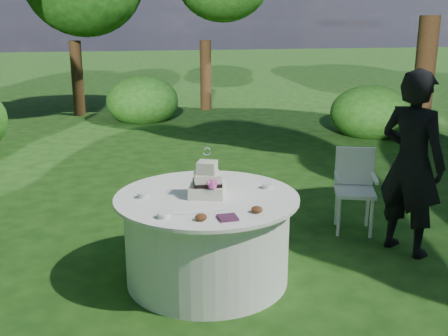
{
  "coord_description": "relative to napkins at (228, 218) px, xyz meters",
  "views": [
    {
      "loc": [
        -0.89,
        -4.1,
        2.17
      ],
      "look_at": [
        0.15,
        0.0,
        1.0
      ],
      "focal_mm": 42.0,
      "sensor_mm": 36.0,
      "label": 1
    }
  ],
  "objects": [
    {
      "name": "votives",
      "position": [
        -0.16,
        0.47,
        0.01
      ],
      "size": [
        1.19,
        0.61,
        0.04
      ],
      "color": "white",
      "rests_on": "table"
    },
    {
      "name": "table",
      "position": [
        -0.03,
        0.57,
        -0.39
      ],
      "size": [
        1.56,
        1.56,
        0.77
      ],
      "color": "silver",
      "rests_on": "ground"
    },
    {
      "name": "chair",
      "position": [
        1.75,
        1.33,
        -0.26
      ],
      "size": [
        0.54,
        0.54,
        0.89
      ],
      "color": "silver",
      "rests_on": "ground"
    },
    {
      "name": "petal_cups",
      "position": [
        0.03,
        0.05,
        0.02
      ],
      "size": [
        0.54,
        0.15,
        0.05
      ],
      "color": "#562D16",
      "rests_on": "table"
    },
    {
      "name": "ground",
      "position": [
        -0.03,
        0.57,
        -0.78
      ],
      "size": [
        80.0,
        80.0,
        0.0
      ],
      "primitive_type": "plane",
      "color": "black",
      "rests_on": "ground"
    },
    {
      "name": "guest",
      "position": [
        1.97,
        0.67,
        0.11
      ],
      "size": [
        0.67,
        0.77,
        1.78
      ],
      "primitive_type": "imported",
      "rotation": [
        0.0,
        0.0,
        2.03
      ],
      "color": "black",
      "rests_on": "ground"
    },
    {
      "name": "feather_plume",
      "position": [
        -0.22,
        0.2,
        -0.0
      ],
      "size": [
        0.48,
        0.07,
        0.01
      ],
      "primitive_type": "ellipsoid",
      "color": "white",
      "rests_on": "table"
    },
    {
      "name": "napkins",
      "position": [
        0.0,
        0.0,
        0.0
      ],
      "size": [
        0.14,
        0.14,
        0.02
      ],
      "primitive_type": "cube",
      "color": "#4A1F3E",
      "rests_on": "table"
    },
    {
      "name": "cake",
      "position": [
        -0.03,
        0.56,
        0.1
      ],
      "size": [
        0.36,
        0.36,
        0.42
      ],
      "color": "white",
      "rests_on": "table"
    }
  ]
}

